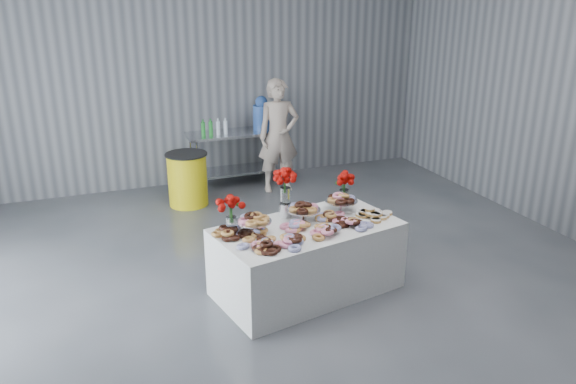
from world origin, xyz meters
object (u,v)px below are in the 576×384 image
water_jug (262,114)px  trash_barrel (188,179)px  prep_table (233,149)px  display_table (307,259)px  person (279,136)px

water_jug → trash_barrel: size_ratio=0.69×
prep_table → trash_barrel: 1.12m
display_table → water_jug: bearing=78.5°
person → trash_barrel: bearing=-169.0°
prep_table → water_jug: bearing=-0.0°
display_table → person: 3.33m
trash_barrel → prep_table: bearing=35.6°
water_jug → trash_barrel: 1.71m
water_jug → display_table: bearing=-101.5°
display_table → prep_table: prep_table is taller
water_jug → person: person is taller
display_table → person: bearing=74.9°
display_table → prep_table: bearing=86.2°
water_jug → person: 0.57m
display_table → trash_barrel: (-0.65, 3.04, 0.03)m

